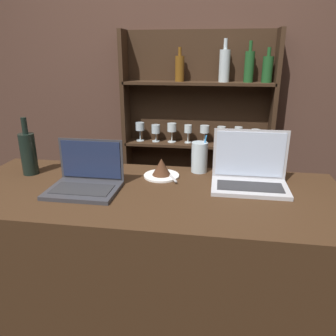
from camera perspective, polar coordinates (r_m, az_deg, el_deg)
bar_counter at (r=1.75m, az=-3.11°, el=-20.21°), size 1.74×0.70×1.07m
back_wall at (r=2.57m, az=2.18°, el=12.63°), size 7.00×0.06×2.70m
back_shelf at (r=2.55m, az=5.19°, el=3.64°), size 1.11×0.18×1.81m
laptop_near at (r=1.52m, az=-14.09°, el=-1.99°), size 0.31×0.24×0.21m
laptop_far at (r=1.54m, az=14.04°, el=-1.01°), size 0.34×0.21×0.25m
cake_plate at (r=1.62m, az=-1.13°, el=-0.28°), size 0.18×0.18×0.09m
water_glass at (r=1.69m, az=5.50°, el=1.89°), size 0.08×0.08×0.20m
wine_bottle_dark at (r=1.78m, az=-23.14°, el=2.44°), size 0.08×0.08×0.29m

